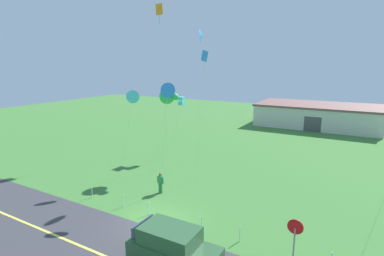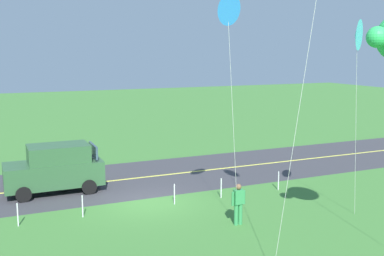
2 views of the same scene
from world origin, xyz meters
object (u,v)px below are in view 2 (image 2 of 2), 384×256
person_adult_near (238,203)px  kite_red_low (228,10)px  car_suv_foreground (55,168)px  kite_orange_near (357,36)px

person_adult_near → kite_red_low: bearing=48.2°
person_adult_near → kite_red_low: (0.66, 0.21, 7.05)m
car_suv_foreground → kite_orange_near: size_ratio=0.58×
kite_red_low → kite_orange_near: kite_red_low is taller
person_adult_near → kite_orange_near: (-3.81, 1.63, 6.21)m
kite_red_low → person_adult_near: bearing=-162.7°
person_adult_near → kite_orange_near: size_ratio=0.21×
person_adult_near → kite_orange_near: bearing=-172.4°
car_suv_foreground → kite_red_low: (-5.10, 7.29, 6.76)m
kite_red_low → kite_orange_near: (-4.47, 1.43, -0.84)m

